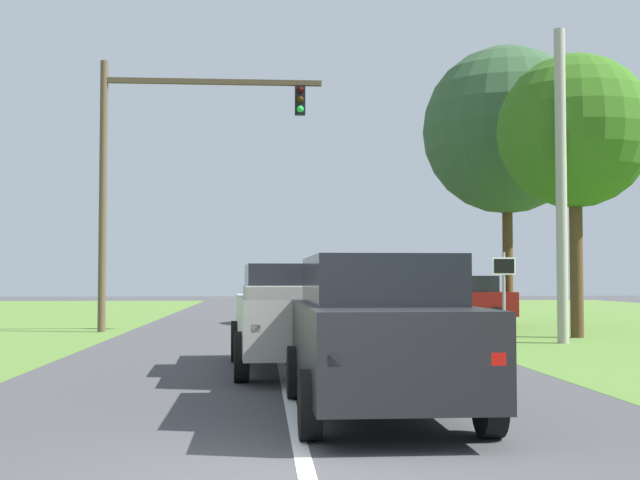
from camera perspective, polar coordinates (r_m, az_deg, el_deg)
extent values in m
plane|color=#424244|center=(17.38, -2.68, -7.99)|extent=(120.00, 120.00, 0.00)
cube|color=black|center=(10.34, 3.96, -6.99)|extent=(1.90, 4.87, 0.97)
cube|color=black|center=(10.55, 3.75, -2.68)|extent=(1.66, 3.02, 0.58)
cube|color=red|center=(7.87, 0.98, -8.03)|extent=(0.14, 0.06, 0.12)
cube|color=red|center=(8.16, 11.80, -7.78)|extent=(0.14, 0.06, 0.12)
cylinder|color=black|center=(11.78, -1.65, -8.82)|extent=(0.23, 0.72, 0.72)
cylinder|color=black|center=(12.02, 7.34, -8.68)|extent=(0.23, 0.72, 0.72)
cylinder|color=black|center=(8.80, -0.68, -10.95)|extent=(0.23, 0.72, 0.72)
cylinder|color=black|center=(9.12, 11.27, -10.61)|extent=(0.23, 0.72, 0.72)
cube|color=#B7B2A8|center=(15.35, -1.76, -5.49)|extent=(2.22, 5.54, 0.92)
cube|color=black|center=(15.06, -1.66, -2.73)|extent=(1.82, 2.15, 0.57)
cube|color=#9C978F|center=(13.65, -1.13, -3.52)|extent=(1.96, 2.16, 0.20)
cube|color=red|center=(12.61, -4.34, -5.92)|extent=(0.14, 0.07, 0.12)
cube|color=red|center=(12.78, 2.91, -5.88)|extent=(0.14, 0.07, 0.12)
cylinder|color=black|center=(17.02, -5.57, -6.74)|extent=(0.27, 0.81, 0.80)
cylinder|color=black|center=(17.17, 1.03, -6.72)|extent=(0.27, 0.81, 0.80)
cylinder|color=black|center=(13.65, -5.27, -7.78)|extent=(0.27, 0.81, 0.80)
cylinder|color=black|center=(13.84, 2.94, -7.72)|extent=(0.27, 0.81, 0.80)
cylinder|color=brown|center=(27.00, -14.30, 2.90)|extent=(0.24, 0.24, 8.35)
cube|color=#4C3D2B|center=(27.17, -7.11, 10.44)|extent=(6.72, 0.16, 0.16)
cube|color=black|center=(27.04, -1.34, 9.30)|extent=(0.32, 0.28, 0.90)
sphere|color=black|center=(26.96, -1.33, 9.99)|extent=(0.22, 0.22, 0.22)
sphere|color=black|center=(26.89, -1.33, 9.36)|extent=(0.22, 0.22, 0.22)
sphere|color=#1ED83F|center=(26.83, -1.33, 8.74)|extent=(0.22, 0.22, 0.22)
cylinder|color=gray|center=(22.07, 12.19, -3.79)|extent=(0.08, 0.08, 2.30)
cube|color=white|center=(22.04, 12.19, -1.71)|extent=(0.60, 0.03, 0.44)
cube|color=black|center=(22.03, 12.20, -1.71)|extent=(0.52, 0.01, 0.36)
cylinder|color=#4C351E|center=(30.52, 12.44, -1.22)|extent=(0.36, 0.36, 4.65)
sphere|color=#315131|center=(30.95, 12.36, 7.19)|extent=(5.88, 5.88, 5.88)
cube|color=maroon|center=(29.79, 8.76, -4.24)|extent=(4.24, 1.88, 0.83)
cube|color=black|center=(29.82, 9.15, -2.91)|extent=(2.55, 1.64, 0.56)
cube|color=red|center=(30.17, 4.58, -4.16)|extent=(0.06, 0.14, 0.12)
cube|color=red|center=(28.67, 5.00, -4.25)|extent=(0.06, 0.14, 0.12)
cylinder|color=black|center=(30.99, 10.78, -4.93)|extent=(0.68, 0.23, 0.68)
cylinder|color=black|center=(29.21, 11.67, -5.07)|extent=(0.68, 0.23, 0.68)
cylinder|color=black|center=(30.46, 5.99, -5.00)|extent=(0.68, 0.23, 0.68)
cylinder|color=black|center=(28.65, 6.59, -5.15)|extent=(0.68, 0.23, 0.68)
cylinder|color=#9E998E|center=(22.53, 15.82, 3.56)|extent=(0.28, 0.28, 8.02)
cylinder|color=#4C351E|center=(24.64, 16.76, -1.47)|extent=(0.36, 0.36, 4.13)
sphere|color=#31631A|center=(24.97, 16.65, 6.99)|extent=(4.29, 4.29, 4.29)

